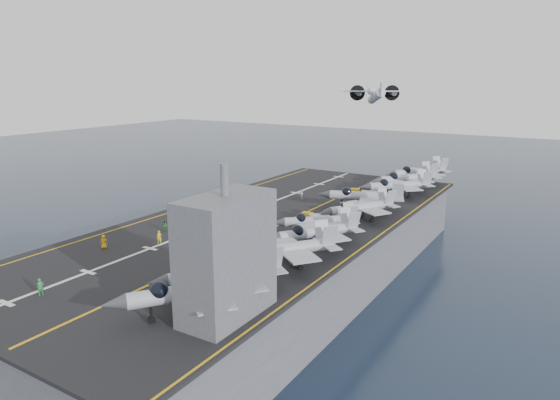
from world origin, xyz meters
The scene contains 30 objects.
ground centered at (0.00, 0.00, 0.00)m, with size 500.00×500.00×0.00m, color #142135.
hull centered at (0.00, 0.00, 5.00)m, with size 36.00×90.00×10.00m, color #56595E.
flight_deck centered at (0.00, 0.00, 10.20)m, with size 38.00×92.00×0.40m, color black.
foul_line centered at (3.00, 0.00, 10.42)m, with size 0.35×90.00×0.02m, color gold.
landing_centerline centered at (-6.00, 0.00, 10.42)m, with size 0.50×90.00×0.02m, color silver.
deck_edge_port centered at (-17.00, 0.00, 10.42)m, with size 0.25×90.00×0.02m, color gold.
deck_edge_stbd centered at (18.50, 0.00, 10.42)m, with size 0.25×90.00×0.02m, color gold.
island_superstructure centered at (15.00, -30.00, 17.90)m, with size 5.00×10.00×15.00m, color #56595E, non-canonical shape.
fighter_jet_0 centered at (12.33, -31.63, 13.08)m, with size 17.36×18.56×5.37m, color #9EA5AD, non-canonical shape.
fighter_jet_1 centered at (11.73, -26.15, 12.92)m, with size 16.47×17.43×5.04m, color #9BA2AA, non-canonical shape.
fighter_jet_2 centered at (13.36, -16.43, 12.99)m, with size 16.97×17.86×5.17m, color gray, non-canonical shape.
fighter_jet_3 centered at (13.30, -7.75, 12.82)m, with size 15.50×16.78×4.85m, color #949DA4, non-canonical shape.
fighter_jet_4 centered at (10.67, -2.10, 12.62)m, with size 15.25×14.74×4.43m, color #9FAAB2, non-canonical shape.
fighter_jet_5 centered at (13.20, 7.45, 12.85)m, with size 15.40×16.97×4.91m, color #A1A8B1, non-canonical shape.
fighter_jet_6 centered at (11.01, 14.81, 13.01)m, with size 17.52×14.49×5.22m, color #9BA6AC, non-canonical shape.
fighter_jet_7 centered at (12.92, 27.18, 12.94)m, with size 17.31×17.21×5.09m, color #939AA2, non-canonical shape.
fighter_jet_8 centered at (12.28, 33.99, 13.13)m, with size 17.65×18.90×5.46m, color gray, non-canonical shape.
tow_cart_a centered at (4.04, -23.16, 10.94)m, with size 1.95×1.43×1.08m, color #EEB40C, non-canonical shape.
tow_cart_b centered at (5.10, 4.39, 10.93)m, with size 1.79×1.17×1.07m, color gold, non-canonical shape.
tow_cart_c centered at (4.45, 25.50, 10.93)m, with size 2.07×1.71×1.06m, color yellow, non-canonical shape.
crew_0 centered at (-11.38, -23.20, 11.35)m, with size 1.37×1.30×1.90m, color #F7B30C.
crew_1 centered at (-6.45, -17.74, 11.33)m, with size 1.32×1.31×1.86m, color yellow.
crew_2 centered at (-10.02, -12.85, 11.25)m, with size 1.13×1.23×1.71m, color #228627.
crew_3 centered at (-13.23, 3.73, 11.23)m, with size 1.20×1.07×1.67m, color green.
crew_4 centered at (-2.54, 16.12, 11.28)m, with size 0.86×1.16×1.77m, color silver.
crew_5 centered at (-12.17, 12.32, 11.30)m, with size 1.19×1.30×1.80m, color silver.
crew_6 centered at (-4.71, -36.90, 11.35)m, with size 0.91×1.23×1.89m, color #2A8B41.
crew_7 centered at (0.79, -12.19, 11.19)m, with size 1.12×1.13×1.59m, color white.
transport_plane centered at (-6.71, 63.87, 28.28)m, with size 27.69×25.15×5.42m, color white, non-canonical shape.
fighter_jet_9 centered at (12.28, 42.49, 13.13)m, with size 17.65×18.90×5.46m, color gray, non-canonical shape.
Camera 1 is at (42.84, -65.44, 32.91)m, focal length 32.00 mm.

